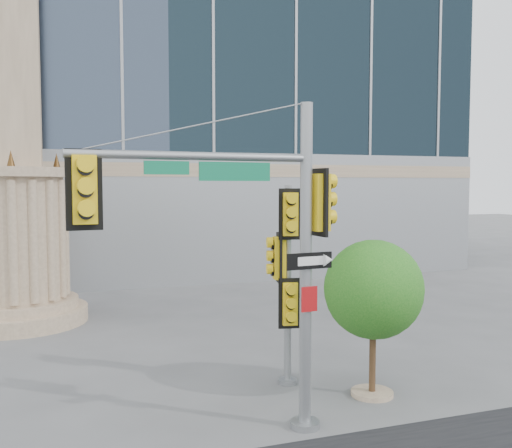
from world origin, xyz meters
name	(u,v)px	position (x,y,z in m)	size (l,w,h in m)	color
ground	(293,397)	(0.00, 0.00, 0.00)	(120.00, 120.00, 0.00)	#545456
monument	(14,155)	(-6.00, 9.00, 5.52)	(4.40, 4.40, 16.60)	gray
main_signal_pole	(252,231)	(-1.47, -1.60, 3.74)	(4.69, 0.85, 6.04)	slate
secondary_signal_pole	(287,269)	(0.13, 0.69, 2.67)	(0.79, 0.68, 4.54)	slate
street_tree	(375,293)	(1.69, -0.48, 2.23)	(2.17, 2.12, 3.39)	gray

